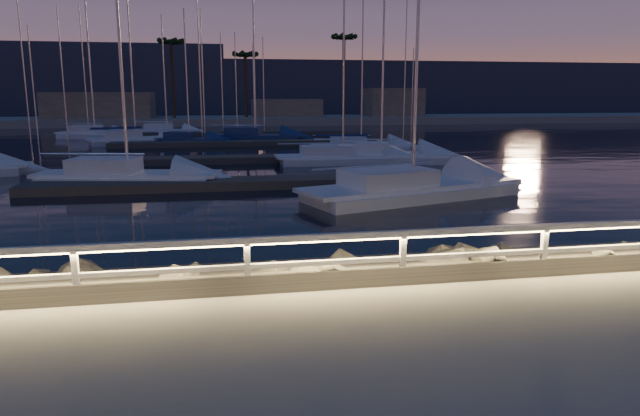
# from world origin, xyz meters

# --- Properties ---
(ground) EXTENTS (400.00, 400.00, 0.00)m
(ground) POSITION_xyz_m (0.00, 0.00, 0.00)
(ground) COLOR gray
(ground) RESTS_ON ground
(harbor_water) EXTENTS (400.00, 440.00, 0.60)m
(harbor_water) POSITION_xyz_m (0.00, 31.22, -0.97)
(harbor_water) COLOR black
(harbor_water) RESTS_ON ground
(guard_rail) EXTENTS (44.11, 0.12, 1.06)m
(guard_rail) POSITION_xyz_m (-0.07, -0.00, 0.77)
(guard_rail) COLOR silver
(guard_rail) RESTS_ON ground
(riprap) EXTENTS (30.75, 2.35, 1.24)m
(riprap) POSITION_xyz_m (-3.80, 1.45, -0.21)
(riprap) COLOR #69655A
(riprap) RESTS_ON ground
(floating_docks) EXTENTS (22.00, 36.00, 0.40)m
(floating_docks) POSITION_xyz_m (0.00, 32.50, -0.40)
(floating_docks) COLOR #5B514B
(floating_docks) RESTS_ON ground
(far_shore) EXTENTS (160.00, 14.00, 5.20)m
(far_shore) POSITION_xyz_m (-0.12, 74.05, 0.29)
(far_shore) COLOR gray
(far_shore) RESTS_ON ground
(palm_left) EXTENTS (3.00, 3.00, 11.20)m
(palm_left) POSITION_xyz_m (-8.00, 72.00, 10.14)
(palm_left) COLOR brown
(palm_left) RESTS_ON ground
(palm_center) EXTENTS (3.00, 3.00, 9.70)m
(palm_center) POSITION_xyz_m (2.00, 73.00, 8.78)
(palm_center) COLOR brown
(palm_center) RESTS_ON ground
(palm_right) EXTENTS (3.00, 3.00, 12.20)m
(palm_right) POSITION_xyz_m (16.00, 72.00, 11.03)
(palm_right) COLOR brown
(palm_right) RESTS_ON ground
(distant_hills) EXTENTS (230.00, 37.50, 18.00)m
(distant_hills) POSITION_xyz_m (-22.13, 133.69, 4.74)
(distant_hills) COLOR #32384D
(distant_hills) RESTS_ON ground
(sailboat_b) EXTENTS (8.78, 4.11, 14.43)m
(sailboat_b) POSITION_xyz_m (-6.84, 17.68, -0.13)
(sailboat_b) COLOR white
(sailboat_b) RESTS_ON ground
(sailboat_d) EXTENTS (10.11, 5.64, 16.50)m
(sailboat_d) POSITION_xyz_m (5.20, 11.92, -0.14)
(sailboat_d) COLOR white
(sailboat_d) RESTS_ON ground
(sailboat_g) EXTENTS (9.15, 4.61, 14.96)m
(sailboat_g) POSITION_xyz_m (7.54, 24.55, -0.15)
(sailboat_g) COLOR white
(sailboat_g) RESTS_ON ground
(sailboat_h) EXTENTS (8.40, 2.60, 14.14)m
(sailboat_h) POSITION_xyz_m (5.02, 24.27, -0.18)
(sailboat_h) COLOR white
(sailboat_h) RESTS_ON ground
(sailboat_i) EXTENTS (7.79, 4.74, 12.95)m
(sailboat_i) POSITION_xyz_m (-14.22, 48.71, -0.14)
(sailboat_i) COLOR white
(sailboat_i) RESTS_ON ground
(sailboat_j) EXTENTS (8.33, 4.63, 13.70)m
(sailboat_j) POSITION_xyz_m (-9.46, 41.09, -0.15)
(sailboat_j) COLOR white
(sailboat_j) RESTS_ON ground
(sailboat_k) EXTENTS (9.17, 4.87, 15.00)m
(sailboat_k) POSITION_xyz_m (0.91, 42.61, -0.15)
(sailboat_k) COLOR navy
(sailboat_k) RESTS_ON ground
(sailboat_l) EXTENTS (7.88, 3.62, 12.88)m
(sailboat_l) POSITION_xyz_m (8.13, 31.78, -0.21)
(sailboat_l) COLOR white
(sailboat_l) RESTS_ON ground
(sailboat_m) EXTENTS (7.44, 4.05, 12.29)m
(sailboat_m) POSITION_xyz_m (-7.69, 52.39, -0.16)
(sailboat_m) COLOR white
(sailboat_m) RESTS_ON ground
(sailboat_n) EXTENTS (6.84, 4.14, 11.30)m
(sailboat_n) POSITION_xyz_m (-4.89, 40.41, -0.20)
(sailboat_n) COLOR navy
(sailboat_n) RESTS_ON ground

